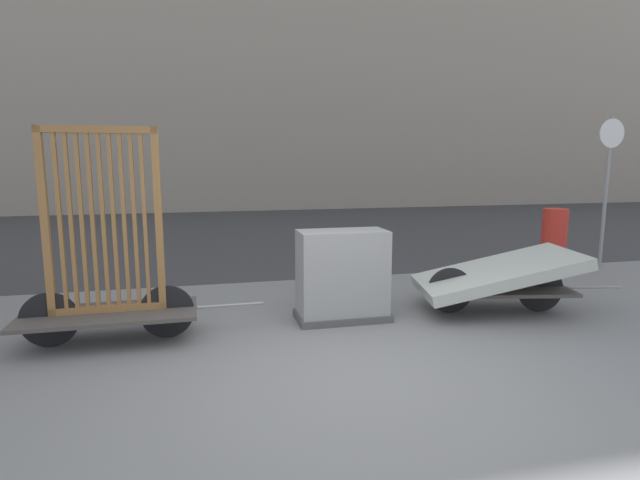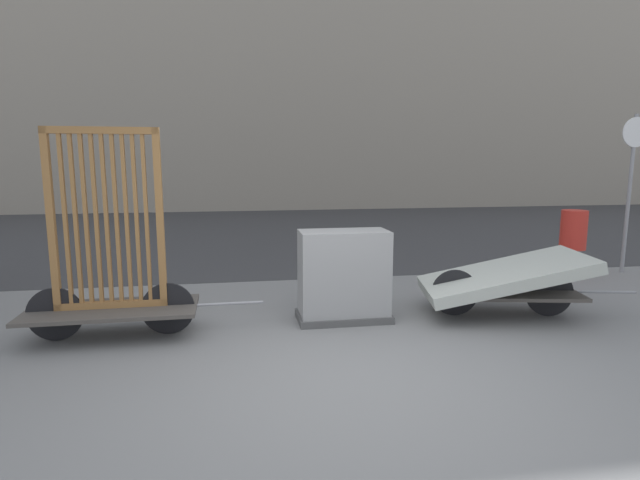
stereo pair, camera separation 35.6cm
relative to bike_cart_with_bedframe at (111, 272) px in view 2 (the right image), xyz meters
name	(u,v)px [view 2 (the right image)]	position (x,y,z in m)	size (l,w,h in m)	color
ground_plane	(349,380)	(2.17, -1.43, -0.69)	(60.00, 60.00, 0.00)	slate
road_strip	(271,231)	(2.17, 7.67, -0.69)	(56.00, 10.96, 0.01)	#38383A
building_facade	(255,63)	(2.17, 15.15, 4.90)	(48.00, 4.00, 11.17)	#9E9384
bike_cart_with_bedframe	(111,272)	(0.00, 0.00, 0.00)	(2.41, 0.82, 2.14)	#4C4742
bike_cart_with_mattress	(503,279)	(4.35, 0.00, -0.25)	(2.53, 1.43, 0.76)	#4C4742
utility_cabinet	(344,279)	(2.47, 0.16, -0.21)	(1.06, 0.55, 1.04)	#4C4C4C
trash_bin	(574,230)	(6.60, 1.84, 0.03)	(0.40, 0.40, 1.04)	gray
sign_post	(631,175)	(7.54, 1.84, 0.90)	(0.47, 0.06, 2.55)	gray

